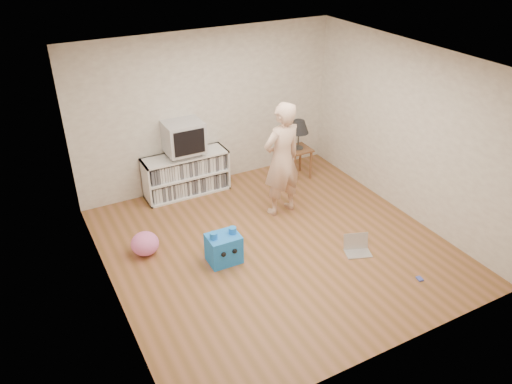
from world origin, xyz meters
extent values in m
plane|color=brown|center=(0.00, 0.00, 0.00)|extent=(4.50, 4.50, 0.00)
cube|color=#B9ADA2|center=(0.00, 2.25, 1.30)|extent=(4.50, 0.02, 2.60)
cube|color=#B9ADA2|center=(0.00, -2.25, 1.30)|extent=(4.50, 0.02, 2.60)
cube|color=#B9ADA2|center=(-2.25, 0.00, 1.30)|extent=(0.02, 4.50, 2.60)
cube|color=#B9ADA2|center=(2.25, 0.00, 1.30)|extent=(0.02, 4.50, 2.60)
cube|color=white|center=(0.00, 0.00, 2.60)|extent=(4.50, 4.50, 0.01)
cube|color=white|center=(-0.54, 2.23, 0.35)|extent=(1.40, 0.03, 0.70)
cube|color=white|center=(-1.22, 2.02, 0.35)|extent=(0.03, 0.45, 0.70)
cube|color=white|center=(0.15, 2.02, 0.35)|extent=(0.03, 0.45, 0.70)
cube|color=white|center=(-0.54, 2.02, 0.01)|extent=(1.40, 0.45, 0.03)
cube|color=white|center=(-0.54, 2.02, 0.35)|extent=(1.34, 0.45, 0.03)
cube|color=white|center=(-0.54, 2.02, 0.68)|extent=(1.40, 0.45, 0.03)
cube|color=silver|center=(-0.54, 2.02, 0.35)|extent=(1.26, 0.36, 0.64)
cube|color=gray|center=(-0.54, 2.02, 0.73)|extent=(0.45, 0.35, 0.07)
cube|color=#B3B3B9|center=(-0.54, 2.02, 1.02)|extent=(0.60, 0.52, 0.50)
cube|color=black|center=(-0.54, 1.75, 1.02)|extent=(0.50, 0.01, 0.40)
cylinder|color=brown|center=(1.23, 1.48, 0.26)|extent=(0.04, 0.04, 0.52)
cylinder|color=brown|center=(1.57, 1.48, 0.26)|extent=(0.04, 0.04, 0.52)
cylinder|color=brown|center=(1.23, 1.82, 0.26)|extent=(0.04, 0.04, 0.52)
cylinder|color=brown|center=(1.57, 1.82, 0.26)|extent=(0.04, 0.04, 0.52)
cube|color=brown|center=(1.40, 1.65, 0.54)|extent=(0.42, 0.42, 0.03)
cylinder|color=#333333|center=(1.40, 1.65, 0.56)|extent=(0.18, 0.18, 0.02)
cylinder|color=#333333|center=(1.40, 1.65, 0.74)|extent=(0.02, 0.02, 0.32)
imported|color=beige|center=(0.55, 0.77, 0.90)|extent=(0.71, 0.51, 1.80)
cube|color=silver|center=(0.92, -0.70, 0.01)|extent=(0.41, 0.35, 0.02)
cube|color=silver|center=(0.96, -0.59, 0.13)|extent=(0.35, 0.19, 0.23)
cube|color=black|center=(0.96, -0.59, 0.13)|extent=(0.31, 0.15, 0.18)
cube|color=#4856C2|center=(1.28, -1.52, 0.01)|extent=(0.08, 0.10, 0.02)
cube|color=#1778F0|center=(-0.78, 0.02, 0.20)|extent=(0.44, 0.35, 0.41)
cylinder|color=#1778F0|center=(-0.92, 0.03, 0.45)|extent=(0.10, 0.10, 0.09)
cylinder|color=#1778F0|center=(-0.65, 0.02, 0.45)|extent=(0.10, 0.10, 0.09)
sphere|color=black|center=(-0.87, -0.15, 0.25)|extent=(0.07, 0.07, 0.07)
sphere|color=black|center=(-0.71, -0.15, 0.25)|extent=(0.07, 0.07, 0.07)
ellipsoid|color=pink|center=(-1.67, 0.69, 0.16)|extent=(0.39, 0.39, 0.33)
camera|label=1|loc=(-2.96, -4.98, 4.15)|focal=35.00mm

